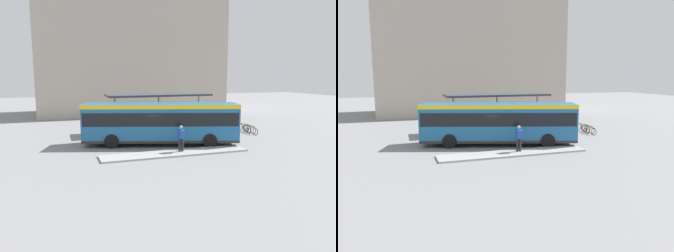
# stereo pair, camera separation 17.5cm
# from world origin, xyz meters

# --- Properties ---
(ground_plane) EXTENTS (120.00, 120.00, 0.00)m
(ground_plane) POSITION_xyz_m (0.00, 0.00, 0.00)
(ground_plane) COLOR gray
(curb_island) EXTENTS (10.28, 1.80, 0.12)m
(curb_island) POSITION_xyz_m (0.03, -3.19, 0.06)
(curb_island) COLOR #9E9E99
(curb_island) RESTS_ON ground_plane
(city_bus) EXTENTS (11.87, 5.92, 3.18)m
(city_bus) POSITION_xyz_m (0.01, -0.00, 1.86)
(city_bus) COLOR #1E6093
(city_bus) RESTS_ON ground_plane
(pedestrian_waiting) EXTENTS (0.46, 0.48, 1.81)m
(pedestrian_waiting) POSITION_xyz_m (0.47, -3.09, 1.16)
(pedestrian_waiting) COLOR #232328
(pedestrian_waiting) RESTS_ON curb_island
(bicycle_white) EXTENTS (0.48, 1.52, 0.66)m
(bicycle_white) POSITION_xyz_m (9.17, 1.52, 0.33)
(bicycle_white) COLOR black
(bicycle_white) RESTS_ON ground_plane
(bicycle_green) EXTENTS (0.48, 1.70, 0.74)m
(bicycle_green) POSITION_xyz_m (9.32, 2.18, 0.37)
(bicycle_green) COLOR black
(bicycle_green) RESTS_ON ground_plane
(bicycle_orange) EXTENTS (0.48, 1.68, 0.73)m
(bicycle_orange) POSITION_xyz_m (9.46, 2.84, 0.36)
(bicycle_orange) COLOR black
(bicycle_orange) RESTS_ON ground_plane
(bicycle_yellow) EXTENTS (0.48, 1.60, 0.70)m
(bicycle_yellow) POSITION_xyz_m (9.49, 3.49, 0.35)
(bicycle_yellow) COLOR black
(bicycle_yellow) RESTS_ON ground_plane
(station_shelter) EXTENTS (9.64, 3.17, 3.57)m
(station_shelter) POSITION_xyz_m (1.58, 5.58, 3.40)
(station_shelter) COLOR #383D47
(station_shelter) RESTS_ON ground_plane
(potted_planter_near_shelter) EXTENTS (0.77, 0.77, 1.15)m
(potted_planter_near_shelter) POSITION_xyz_m (2.14, 2.69, 0.60)
(potted_planter_near_shelter) COLOR slate
(potted_planter_near_shelter) RESTS_ON ground_plane
(potted_planter_far_side) EXTENTS (0.77, 0.77, 1.26)m
(potted_planter_far_side) POSITION_xyz_m (5.08, 2.88, 0.66)
(potted_planter_far_side) COLOR slate
(potted_planter_far_side) RESTS_ON ground_plane
(station_building) EXTENTS (25.08, 11.04, 16.87)m
(station_building) POSITION_xyz_m (2.85, 22.97, 8.44)
(station_building) COLOR #B2A899
(station_building) RESTS_ON ground_plane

